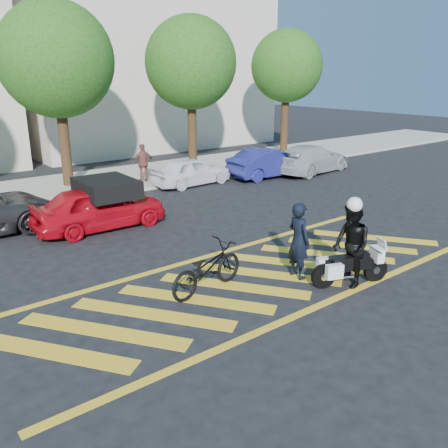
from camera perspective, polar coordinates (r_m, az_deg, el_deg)
ground at (r=11.62m, az=3.51°, el=-6.67°), size 90.00×90.00×0.00m
sidewalk at (r=21.60m, az=-18.13°, el=4.32°), size 60.00×5.00×0.15m
crosswalk at (r=11.59m, az=3.37°, el=-6.70°), size 12.33×4.00×0.01m
building_right at (r=33.03m, az=-9.54°, el=18.86°), size 16.00×8.00×11.00m
tree_center at (r=21.18m, az=-19.22°, el=17.72°), size 4.60×4.60×7.56m
tree_right at (r=24.17m, az=-3.82°, el=18.40°), size 4.40×4.40×7.41m
tree_far_right at (r=28.37m, az=7.63°, el=18.01°), size 4.00×4.00×7.10m
officer_bike at (r=11.53m, az=8.96°, el=-1.99°), size 0.52×0.73×1.89m
bicycle at (r=10.81m, az=-2.05°, el=-5.35°), size 2.23×1.08×1.12m
police_motorcycle at (r=11.54m, az=14.83°, el=-4.91°), size 1.86×1.03×0.86m
officer_moto at (r=11.33m, az=15.04°, el=-2.52°), size 1.06×1.17×1.98m
red_convertible at (r=15.55m, az=-14.76°, el=1.98°), size 4.23×1.78×1.43m
parked_mid_right at (r=21.03m, az=-3.94°, el=6.35°), size 3.71×1.60×1.25m
parked_right at (r=22.70m, az=5.55°, el=7.35°), size 4.30×1.71×1.39m
parked_far_right at (r=24.04m, az=10.41°, el=7.72°), size 4.97×2.57×1.38m
pedestrian_right at (r=21.24m, az=-9.68°, el=7.25°), size 1.05×0.62×1.67m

